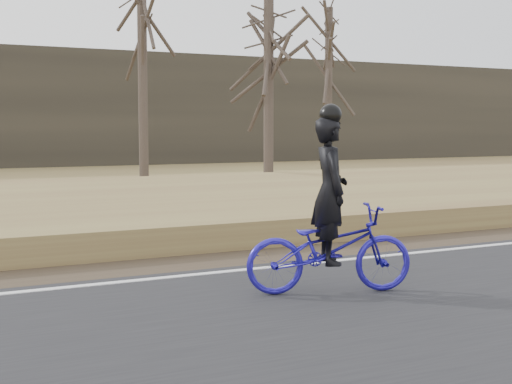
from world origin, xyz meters
name	(u,v)px	position (x,y,z in m)	size (l,w,h in m)	color
cyclist	(329,234)	(4.40, -1.44, 0.76)	(2.10, 1.26, 2.23)	#1F169A
bare_tree_center	(142,63)	(8.31, 17.98, 4.43)	(0.36, 0.36, 8.86)	#4B3F37
bare_tree_right	(269,89)	(11.72, 14.13, 3.35)	(0.36, 0.36, 6.70)	#4B3F37
bare_tree_far_right	(328,90)	(17.42, 19.16, 3.69)	(0.36, 0.36, 7.37)	#4B3F37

